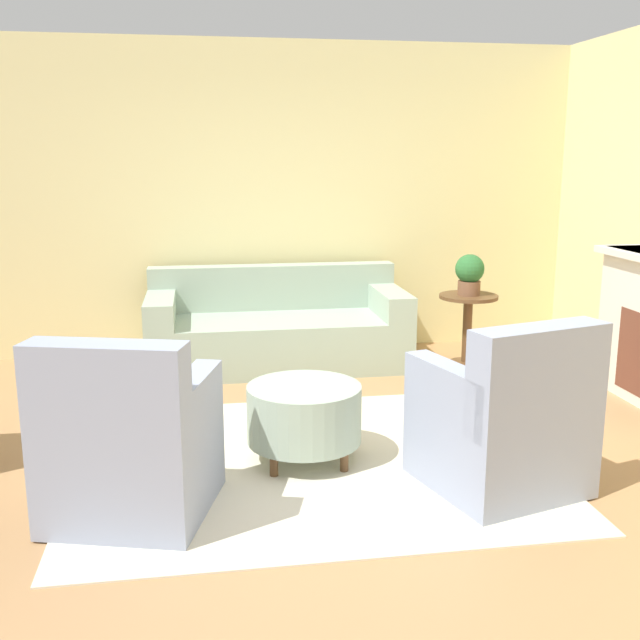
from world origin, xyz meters
The scene contains 9 objects.
ground_plane centered at (0.00, 0.00, 0.00)m, with size 16.00×16.00×0.00m, color #AD7F51.
wall_back centered at (0.00, 2.78, 1.40)m, with size 9.43×0.12×2.80m.
rug centered at (0.00, 0.00, 0.01)m, with size 2.74×2.28×0.01m.
couch centered at (0.04, 2.19, 0.30)m, with size 2.21×0.96×0.83m.
armchair_left centered at (-1.00, -0.53, 0.37)m, with size 0.94×0.94×0.96m.
armchair_right centered at (1.00, -0.53, 0.37)m, with size 0.94×0.94×0.96m.
ottoman_table centered at (-0.03, 0.03, 0.30)m, with size 0.68×0.68×0.46m.
side_table centered at (1.67, 1.90, 0.42)m, with size 0.50×0.50×0.62m.
potted_plant_on_side_table centered at (1.67, 1.90, 0.81)m, with size 0.25×0.25×0.35m.
Camera 1 is at (-0.61, -4.15, 1.80)m, focal length 42.00 mm.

